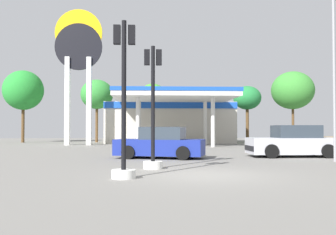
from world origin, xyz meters
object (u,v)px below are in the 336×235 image
station_pole_sign (79,59)px  car_0 (293,143)px  traffic_signal_0 (124,116)px  car_1 (160,144)px  traffic_signal_1 (153,121)px  tree_2 (153,97)px  tree_3 (247,98)px  tree_0 (23,90)px  tree_4 (293,90)px  corner_streetlamp (336,56)px  tree_1 (97,95)px

station_pole_sign → car_0: bearing=-46.5°
car_0 → traffic_signal_0: (-8.18, -7.88, 1.09)m
traffic_signal_0 → car_1: bearing=79.9°
station_pole_sign → traffic_signal_1: (6.33, -19.68, -5.89)m
car_0 → tree_2: tree_2 is taller
car_0 → tree_3: tree_3 is taller
traffic_signal_1 → tree_0: size_ratio=0.60×
car_1 → tree_4: 28.68m
car_1 → corner_streetlamp: bearing=-18.5°
traffic_signal_0 → tree_3: bearing=68.6°
car_0 → corner_streetlamp: size_ratio=0.58×
tree_0 → tree_2: bearing=6.7°
traffic_signal_1 → corner_streetlamp: 8.84m
traffic_signal_1 → corner_streetlamp: (8.03, 2.24, 2.93)m
tree_3 → tree_4: 6.01m
station_pole_sign → tree_1: size_ratio=1.82×
tree_4 → corner_streetlamp: tree_4 is taller
tree_0 → tree_4: bearing=4.7°
traffic_signal_1 → tree_3: bearing=68.3°
station_pole_sign → tree_2: bearing=49.2°
tree_4 → corner_streetlamp: size_ratio=1.01×
car_1 → traffic_signal_0: 7.56m
traffic_signal_0 → tree_0: size_ratio=0.63×
tree_2 → traffic_signal_1: bearing=-90.6°
car_0 → car_1: car_0 is taller
station_pole_sign → traffic_signal_0: station_pole_sign is taller
car_1 → tree_4: bearing=56.0°
traffic_signal_0 → station_pole_sign: bearing=103.7°
corner_streetlamp → tree_0: bearing=131.9°
car_0 → tree_0: (-20.36, 20.46, 4.64)m
car_1 → corner_streetlamp: 8.94m
car_1 → tree_0: size_ratio=0.62×
tree_1 → tree_0: bearing=-178.3°
station_pole_sign → tree_2: 10.49m
station_pole_sign → traffic_signal_1: 21.49m
tree_2 → station_pole_sign: bearing=-130.8°
car_1 → tree_3: bearing=65.1°
tree_1 → tree_3: 16.11m
car_0 → traffic_signal_0: 11.41m
car_0 → tree_0: bearing=134.9°
traffic_signal_1 → tree_1: size_ratio=0.68×
tree_0 → tree_2: (13.36, 1.58, -0.47)m
car_1 → traffic_signal_1: (-0.42, -4.79, 1.03)m
tree_4 → car_1: bearing=-124.0°
tree_1 → corner_streetlamp: size_ratio=0.84×
car_1 → tree_0: tree_0 is taller
tree_1 → tree_3: size_ratio=1.09×
tree_4 → tree_0: bearing=-175.3°
corner_streetlamp → tree_2: bearing=107.1°
tree_0 → traffic_signal_1: bearing=-63.1°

